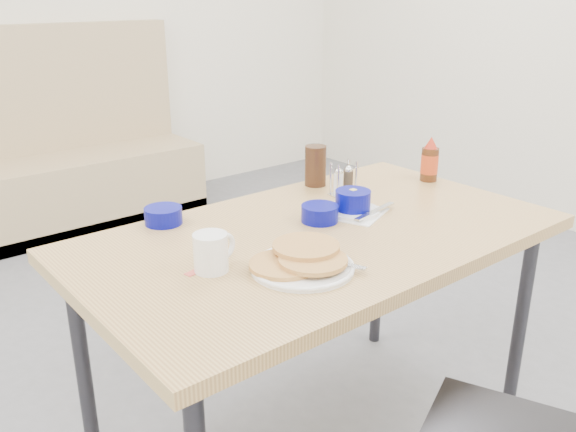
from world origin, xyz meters
TOP-DOWN VIEW (x-y plane):
  - booth_bench at (0.00, 2.78)m, footprint 1.90×0.56m
  - dining_table at (0.00, 0.25)m, footprint 1.40×0.80m
  - pancake_plate at (-0.20, 0.09)m, footprint 0.26×0.26m
  - coffee_mug at (-0.38, 0.23)m, footprint 0.13×0.09m
  - grits_setting at (0.18, 0.30)m, footprint 0.25×0.24m
  - creamer_bowl at (-0.32, 0.59)m, footprint 0.11×0.11m
  - butter_bowl at (0.05, 0.31)m, footprint 0.11×0.11m
  - amber_tumbler at (0.28, 0.59)m, footprint 0.10×0.10m
  - condiment_caddy at (0.29, 0.45)m, footprint 0.10×0.06m
  - syrup_bottle at (0.64, 0.37)m, footprint 0.06×0.06m
  - sugar_wrapper at (-0.43, 0.24)m, footprint 0.04×0.03m

SIDE VIEW (x-z plane):
  - booth_bench at x=0.00m, z-range -0.26..0.96m
  - dining_table at x=0.00m, z-range 0.32..1.08m
  - sugar_wrapper at x=-0.43m, z-range 0.76..0.76m
  - pancake_plate at x=-0.20m, z-range 0.76..0.80m
  - creamer_bowl at x=-0.32m, z-range 0.76..0.81m
  - butter_bowl at x=0.05m, z-range 0.76..0.81m
  - grits_setting at x=0.18m, z-range 0.75..0.83m
  - condiment_caddy at x=0.29m, z-range 0.74..0.86m
  - coffee_mug at x=-0.38m, z-range 0.76..0.86m
  - syrup_bottle at x=0.64m, z-range 0.75..0.91m
  - amber_tumbler at x=0.28m, z-range 0.76..0.90m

